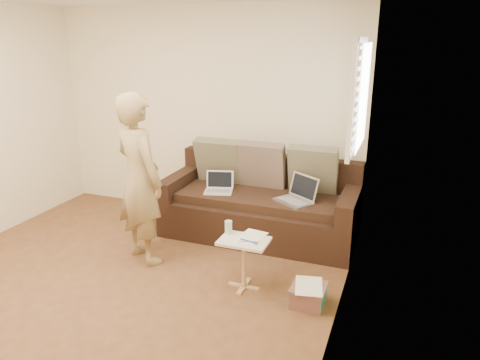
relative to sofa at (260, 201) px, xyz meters
The scene contains 16 objects.
floor 2.04m from the sofa, 116.89° to the right, with size 4.50×4.50×0.00m, color #52341E.
wall_back 1.34m from the sofa, 152.18° to the left, with size 4.00×4.00×0.00m, color beige.
wall_right 2.26m from the sofa, 58.21° to the right, with size 4.50×4.50×0.00m, color beige.
window_blinds 1.67m from the sofa, 14.68° to the right, with size 0.12×0.88×1.08m, color white, non-canonical shape.
sofa is the anchor object (origin of this frame).
pillow_left 0.73m from the sofa, 160.50° to the left, with size 0.55×0.14×0.55m, color #5D5B44, non-canonical shape.
pillow_mid 0.42m from the sofa, 103.36° to the left, with size 0.55×0.14×0.55m, color brown, non-canonical shape.
pillow_right 0.70m from the sofa, 23.75° to the left, with size 0.55×0.14×0.55m, color #5D5B44, non-canonical shape.
laptop_silver 0.46m from the sofa, 19.09° to the right, with size 0.40×0.29×0.27m, color #B7BABC, non-canonical shape.
laptop_white 0.48m from the sofa, 162.48° to the right, with size 0.31×0.23×0.23m, color white, non-canonical shape.
person 1.43m from the sofa, 134.02° to the right, with size 0.64×0.43×1.74m, color #91894F.
side_table 1.18m from the sofa, 78.71° to the right, with size 0.44×0.31×0.49m, color silver, non-canonical shape.
drinking_glass 1.07m from the sofa, 87.56° to the right, with size 0.07×0.07×0.12m, color silver, non-canonical shape.
scissors 1.21m from the sofa, 76.24° to the right, with size 0.18×0.10×0.02m, color silver, non-canonical shape.
paper_on_table 1.10m from the sofa, 75.73° to the right, with size 0.21×0.30×0.00m, color white, non-canonical shape.
striped_box 1.52m from the sofa, 54.98° to the right, with size 0.29×0.29×0.19m, color red, non-canonical shape.
Camera 1 is at (2.39, -2.82, 2.24)m, focal length 33.61 mm.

